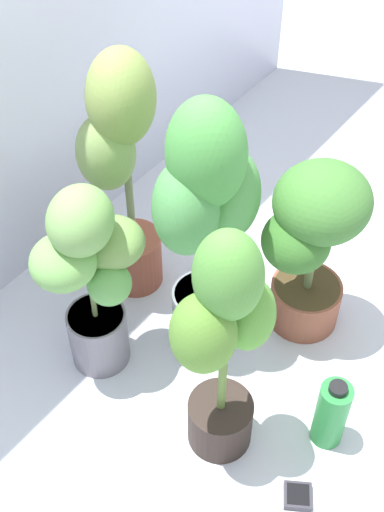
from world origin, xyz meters
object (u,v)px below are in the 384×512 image
(potted_plant_back_left, at_px, (91,273))
(potted_plant_front_left, at_px, (223,341))
(potted_plant_front_right, at_px, (312,238))
(nutrient_bottle, at_px, (331,413))
(potted_plant_center, at_px, (206,211))
(hygrometer_box, at_px, (298,496))
(potted_plant_back_center, at_px, (121,161))

(potted_plant_back_left, height_order, potted_plant_front_left, potted_plant_front_left)
(potted_plant_front_right, relative_size, nutrient_bottle, 2.44)
(potted_plant_center, distance_m, potted_plant_front_right, 0.37)
(potted_plant_back_left, xyz_separation_m, nutrient_bottle, (0.19, -0.75, -0.28))
(hygrometer_box, xyz_separation_m, nutrient_bottle, (0.22, 0.03, 0.12))
(potted_plant_front_left, bearing_deg, potted_plant_back_center, 62.26)
(potted_plant_center, bearing_deg, potted_plant_front_right, -44.48)
(potted_plant_back_center, xyz_separation_m, potted_plant_front_left, (-0.33, -0.63, -0.08))
(potted_plant_back_center, xyz_separation_m, potted_plant_front_right, (0.21, -0.59, -0.16))
(potted_plant_back_left, height_order, potted_plant_front_right, potted_plant_back_left)
(potted_plant_center, bearing_deg, potted_plant_front_left, -137.28)
(potted_plant_back_center, relative_size, potted_plant_front_left, 1.09)
(potted_plant_back_center, distance_m, hygrometer_box, 1.13)
(potted_plant_back_left, bearing_deg, potted_plant_front_right, -39.90)
(potted_plant_front_left, bearing_deg, potted_plant_center, 42.72)
(nutrient_bottle, bearing_deg, potted_plant_back_center, 81.69)
(potted_plant_center, xyz_separation_m, potted_plant_front_right, (0.24, -0.24, -0.16))
(potted_plant_front_left, xyz_separation_m, hygrometer_box, (-0.02, -0.30, -0.48))
(potted_plant_front_right, bearing_deg, nutrient_bottle, -138.24)
(potted_plant_back_left, distance_m, potted_plant_front_right, 0.69)
(potted_plant_front_left, xyz_separation_m, nutrient_bottle, (0.20, -0.26, -0.36))
(hygrometer_box, bearing_deg, potted_plant_front_left, 143.74)
(potted_plant_back_center, relative_size, nutrient_bottle, 3.46)
(nutrient_bottle, bearing_deg, potted_plant_front_right, 41.76)
(potted_plant_front_right, xyz_separation_m, hygrometer_box, (-0.56, -0.34, -0.39))
(hygrometer_box, bearing_deg, potted_plant_front_right, 89.29)
(potted_plant_back_center, bearing_deg, nutrient_bottle, -98.31)
(potted_plant_center, xyz_separation_m, potted_plant_front_left, (-0.30, -0.28, -0.08))
(potted_plant_front_right, bearing_deg, potted_plant_center, 135.52)
(potted_plant_back_left, height_order, nutrient_bottle, potted_plant_back_left)
(potted_plant_back_left, relative_size, potted_plant_front_left, 0.84)
(potted_plant_back_left, xyz_separation_m, potted_plant_front_left, (-0.01, -0.48, 0.07))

